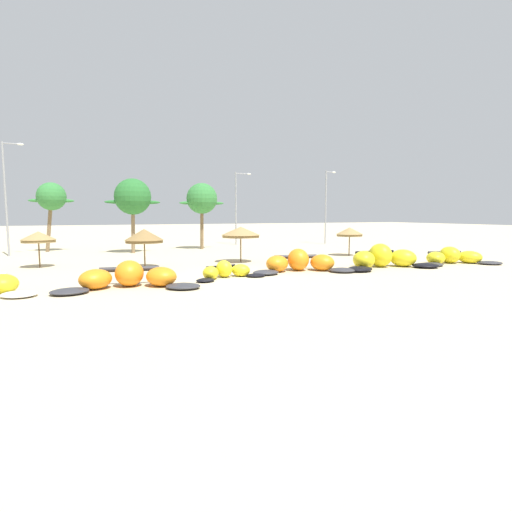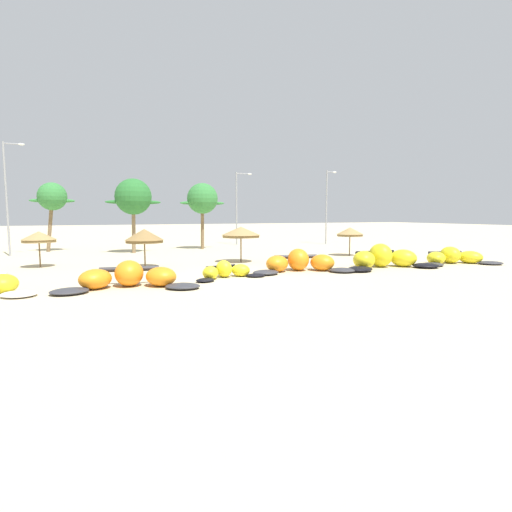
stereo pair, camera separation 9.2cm
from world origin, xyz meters
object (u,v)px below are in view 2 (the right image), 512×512
Objects in this scene: beach_umbrella_near_palms at (241,232)px; lamppost_west_center at (238,204)px; beach_umbrella_middle at (144,236)px; kite_center at (300,263)px; kite_left at (129,277)px; kite_right at (453,257)px; kite_left_of_center at (226,271)px; lamppost_east_center at (327,204)px; palm_left_of_gap at (133,197)px; palm_center_left at (202,199)px; lamppost_west at (8,193)px; beach_umbrella_outermost at (350,232)px; kite_right_of_center at (384,259)px; palm_left at (52,197)px; beach_umbrella_near_van at (39,237)px.

lamppost_west_center reaches higher than beach_umbrella_near_palms.
lamppost_west_center is at bearing 52.25° from beach_umbrella_middle.
kite_left is at bearing -171.35° from kite_center.
beach_umbrella_near_palms is at bearing 106.33° from kite_center.
beach_umbrella_middle is (-22.24, 7.05, 1.79)m from kite_right.
beach_umbrella_near_palms is at bearing 62.22° from kite_left_of_center.
lamppost_east_center is (10.85, -3.50, 0.08)m from lamppost_west_center.
palm_left_of_gap is at bearing 82.64° from kite_left.
beach_umbrella_middle is (-3.83, 6.63, 1.89)m from kite_left_of_center.
palm_center_left is 18.24m from lamppost_west.
beach_umbrella_outermost is 16.53m from palm_center_left.
lamppost_east_center reaches higher than kite_left.
kite_center is (11.19, 1.70, 0.04)m from kite_left.
kite_center is 6.49m from kite_right_of_center.
palm_left reaches higher than beach_umbrella_middle.
kite_right is 29.09m from palm_left_of_gap.
beach_umbrella_near_van is at bearing 175.64° from beach_umbrella_outermost.
kite_right_of_center is 6.49m from kite_right.
beach_umbrella_near_palms is 22.49m from lamppost_east_center.
beach_umbrella_near_palms is at bearing -175.35° from beach_umbrella_outermost.
kite_right is at bearing -19.28° from beach_umbrella_near_van.
lamppost_west reaches higher than palm_left_of_gap.
lamppost_west reaches higher than kite_center.
kite_right_of_center is 2.54× the size of beach_umbrella_near_palms.
kite_right is 37.84m from palm_left.
beach_umbrella_middle is 0.91× the size of beach_umbrella_near_palms.
kite_right is at bearing -96.66° from lamppost_east_center.
lamppost_west_center is at bearing 35.39° from beach_umbrella_near_van.
beach_umbrella_middle reaches higher than beach_umbrella_near_van.
palm_left is (-10.61, 23.34, 5.13)m from kite_left_of_center.
palm_center_left is at bearing -12.03° from palm_left.
lamppost_west_center is (20.68, 1.24, -0.44)m from palm_left.
kite_left is 23.93m from palm_center_left.
beach_umbrella_middle reaches higher than kite_center.
beach_umbrella_near_van is at bearing 155.51° from beach_umbrella_middle.
palm_left is (-14.26, 16.41, 3.11)m from beach_umbrella_near_palms.
palm_left is (-16.09, 22.66, 4.95)m from kite_center.
kite_left_of_center is 1.81× the size of beach_umbrella_outermost.
palm_center_left reaches higher than kite_left.
beach_umbrella_outermost is 0.37× the size of palm_left.
beach_umbrella_outermost is (14.77, 7.84, 1.81)m from kite_left_of_center.
palm_left_of_gap is 24.26m from lamppost_east_center.
kite_center is at bearing 173.16° from kite_right_of_center.
kite_right_of_center is at bearing -85.68° from lamppost_west_center.
palm_left is 4.84m from lamppost_west.
kite_center is 18.69m from beach_umbrella_near_van.
beach_umbrella_middle is 16.10m from palm_center_left.
palm_center_left is at bearing 110.71° from kite_right_of_center.
beach_umbrella_near_van is 11.94m from palm_left_of_gap.
beach_umbrella_near_van is 18.56m from palm_center_left.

